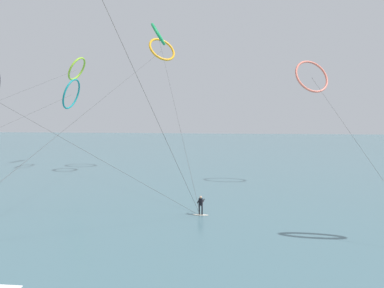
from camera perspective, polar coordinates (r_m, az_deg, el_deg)
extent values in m
cube|color=#476B75|center=(109.40, 6.99, -0.33)|extent=(400.00, 200.00, 0.08)
ellipsoid|color=silver|center=(29.93, 1.48, -11.92)|extent=(1.40, 0.40, 0.06)
cylinder|color=black|center=(29.75, 1.72, -11.16)|extent=(0.12, 0.12, 0.80)
cylinder|color=black|center=(29.87, 1.24, -11.09)|extent=(0.12, 0.12, 0.80)
cube|color=black|center=(29.63, 1.48, -9.80)|extent=(0.37, 0.30, 0.62)
sphere|color=tan|center=(29.54, 1.48, -9.01)|extent=(0.22, 0.22, 0.22)
cylinder|color=black|center=(29.64, 1.90, -9.70)|extent=(0.25, 0.50, 0.39)
cylinder|color=black|center=(29.83, 1.13, -9.60)|extent=(0.25, 0.50, 0.39)
torus|color=#8CC62D|center=(67.40, -18.95, 11.97)|extent=(3.02, 4.94, 4.28)
cylinder|color=#3F3F3F|center=(21.61, -8.34, 9.21)|extent=(5.30, 15.97, 20.62)
torus|color=teal|center=(60.88, -19.78, 7.98)|extent=(2.56, 5.55, 5.16)
torus|color=#199351|center=(52.57, -5.74, 18.05)|extent=(2.48, 3.80, 3.34)
cylinder|color=#3F3F3F|center=(39.87, -3.08, 7.06)|extent=(9.16, 20.85, 20.88)
cylinder|color=#3F3F3F|center=(30.26, -16.25, -1.99)|extent=(18.26, 2.67, 10.50)
torus|color=orange|center=(57.92, -5.11, 15.70)|extent=(5.35, 5.30, 4.23)
cylinder|color=#3F3F3F|center=(35.89, -16.07, 6.43)|extent=(2.81, 45.08, 19.88)
torus|color=#EA7260|center=(45.87, 19.65, 10.75)|extent=(5.16, 4.02, 4.33)
cylinder|color=#3F3F3F|center=(40.36, 25.35, 1.57)|extent=(6.25, 12.18, 13.76)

